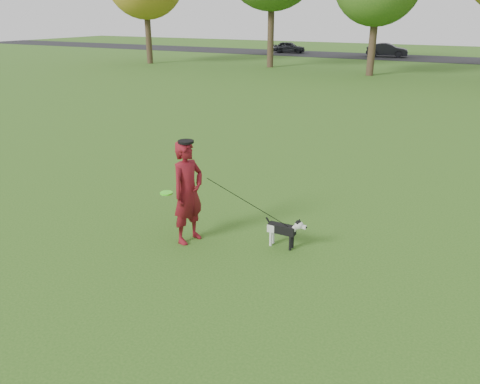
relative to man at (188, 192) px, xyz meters
The scene contains 7 objects.
ground 1.72m from the man, 22.93° to the left, with size 120.00×120.00×0.00m, color #285116.
road 40.59m from the man, 88.15° to the left, with size 120.00×7.00×0.02m, color black.
man is the anchor object (origin of this frame).
dog 1.87m from the man, 18.07° to the left, with size 0.80×0.16×0.61m.
car_left 43.03m from the man, 109.51° to the left, with size 1.34×3.33×1.13m, color black.
car_mid 40.80m from the man, 96.24° to the left, with size 1.31×3.75×1.24m, color black.
man_held_items 1.15m from the man, 12.20° to the left, with size 2.31×0.79×1.52m.
Camera 1 is at (3.16, -7.10, 4.01)m, focal length 35.00 mm.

